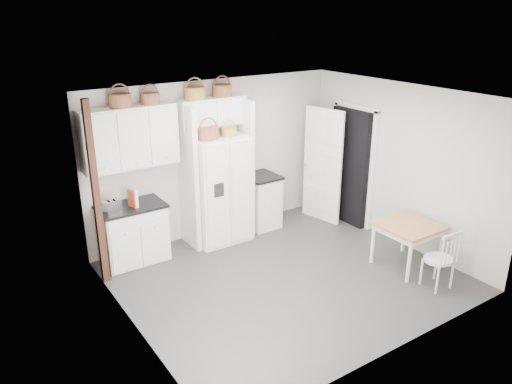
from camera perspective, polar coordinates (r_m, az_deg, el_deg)
floor at (r=7.35m, az=3.41°, el=-9.62°), size 4.50×4.50×0.00m
ceiling at (r=6.46m, az=3.90°, el=10.77°), size 4.50×4.50×0.00m
wall_back at (r=8.39m, az=-4.67°, el=3.90°), size 4.50×0.00×4.50m
wall_left at (r=5.81m, az=-14.38°, el=-4.43°), size 0.00×4.00×4.00m
wall_right at (r=8.29m, az=16.13°, el=2.95°), size 0.00×4.00×4.00m
refrigerator at (r=8.16m, az=-4.32°, el=0.37°), size 0.92×0.74×1.77m
base_cab_left at (r=7.81m, az=-13.86°, el=-4.72°), size 0.94×0.59×0.87m
base_cab_right at (r=8.78m, az=0.53°, el=-1.12°), size 0.51×0.62×0.91m
dining_table at (r=7.81m, az=16.85°, el=-5.82°), size 0.82×0.82×0.68m
windsor_chair at (r=7.35m, az=20.13°, el=-7.23°), size 0.43×0.40×0.85m
counter_left at (r=7.64m, az=-14.14°, el=-1.62°), size 0.98×0.63×0.04m
counter_right at (r=8.62m, az=0.54°, el=1.81°), size 0.56×0.66×0.04m
toaster at (r=7.43m, az=-16.15°, el=-1.57°), size 0.27×0.21×0.17m
cookbook_red at (r=7.51m, az=-13.98°, el=-0.74°), size 0.08×0.18×0.26m
cookbook_cream at (r=7.53m, az=-13.63°, el=-0.65°), size 0.05×0.18×0.26m
basket_upper_b at (r=7.35m, az=-15.27°, el=10.05°), size 0.32×0.32×0.19m
basket_upper_c at (r=7.50m, az=-11.98°, el=10.43°), size 0.28×0.28×0.16m
basket_bridge_a at (r=7.80m, az=-7.02°, el=11.16°), size 0.33×0.33×0.18m
basket_bridge_b at (r=8.02m, az=-3.89°, el=11.52°), size 0.32×0.32×0.18m
basket_fridge_a at (r=7.70m, az=-5.48°, el=6.69°), size 0.34×0.34×0.18m
basket_fridge_b at (r=7.88m, az=-3.09°, el=6.90°), size 0.25×0.25×0.13m
upper_cabinet at (r=7.49m, az=-14.25°, el=6.06°), size 1.40×0.34×0.90m
bridge_cabinet at (r=7.97m, az=-5.19°, el=9.12°), size 1.12×0.34×0.45m
fridge_panel_left at (r=7.89m, az=-7.75°, el=1.55°), size 0.08×0.60×2.30m
fridge_panel_right at (r=8.36m, az=-1.48°, el=2.83°), size 0.08×0.60×2.30m
trim_post at (r=7.02m, az=-17.80°, el=-0.38°), size 0.09×0.09×2.60m
doorway_void at (r=8.95m, az=10.76°, el=2.83°), size 0.18×0.85×2.05m
door_slab at (r=8.95m, az=7.61°, el=3.01°), size 0.21×0.79×2.05m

